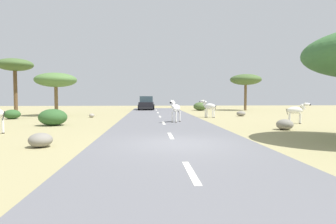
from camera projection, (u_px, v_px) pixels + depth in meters
The scene contains 17 objects.
ground_plane at pixel (179, 145), 10.43m from camera, with size 90.00×90.00×0.00m, color #998E60.
road at pixel (175, 144), 10.42m from camera, with size 6.00×64.00×0.05m, color slate.
lane_markings at pixel (177, 148), 9.42m from camera, with size 0.16×56.00×0.01m.
zebra_0 at pixel (176, 109), 19.01m from camera, with size 0.94×1.48×1.51m.
zebra_2 at pixel (209, 107), 23.93m from camera, with size 1.31×1.23×1.51m.
zebra_3 at pixel (296, 111), 18.54m from camera, with size 1.43×0.71×1.40m.
car_0 at pixel (146, 103), 37.46m from camera, with size 2.13×4.40×1.74m.
tree_0 at pixel (15, 66), 28.35m from camera, with size 3.45×3.45×5.47m.
tree_1 at pixel (246, 80), 36.11m from camera, with size 3.86×3.86×4.54m.
tree_2 at pixel (56, 80), 25.98m from camera, with size 3.67×3.67×3.87m.
bush_0 at pixel (12, 114), 22.35m from camera, with size 1.22×1.10×0.73m, color #2D5628.
bush_1 at pixel (53, 117), 17.28m from camera, with size 1.66×1.50×1.00m, color #2D5628.
bush_3 at pixel (200, 106), 35.95m from camera, with size 1.73×1.56×1.04m, color #425B2D.
rock_0 at pixel (241, 114), 25.57m from camera, with size 0.79×0.67×0.45m, color gray.
rock_1 at pixel (92, 115), 24.05m from camera, with size 0.44×0.47×0.33m, color gray.
rock_2 at pixel (41, 140), 9.90m from camera, with size 0.79×0.82×0.49m, color gray.
rock_3 at pixel (285, 125), 15.08m from camera, with size 0.86×0.89×0.55m, color gray.
Camera 1 is at (-1.09, -10.31, 1.73)m, focal length 30.91 mm.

